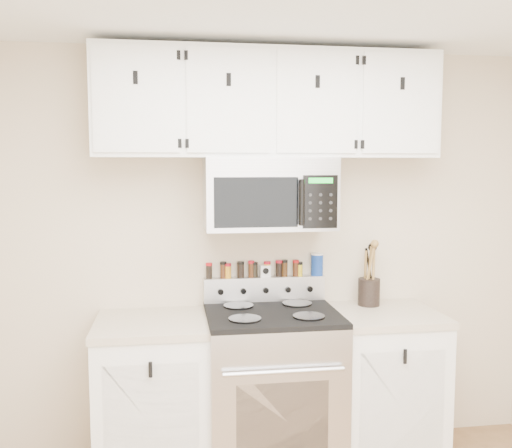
# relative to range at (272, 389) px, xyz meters

# --- Properties ---
(back_wall) EXTENTS (3.50, 0.01, 2.50)m
(back_wall) POSITION_rel_range_xyz_m (0.00, 0.32, 0.76)
(back_wall) COLOR #C9B596
(back_wall) RESTS_ON floor
(range) EXTENTS (0.76, 0.65, 1.10)m
(range) POSITION_rel_range_xyz_m (0.00, 0.00, 0.00)
(range) COLOR #B7B7BA
(range) RESTS_ON floor
(base_cabinet_left) EXTENTS (0.64, 0.62, 0.92)m
(base_cabinet_left) POSITION_rel_range_xyz_m (-0.69, 0.02, -0.03)
(base_cabinet_left) COLOR white
(base_cabinet_left) RESTS_ON floor
(base_cabinet_right) EXTENTS (0.64, 0.62, 0.92)m
(base_cabinet_right) POSITION_rel_range_xyz_m (0.69, 0.02, -0.03)
(base_cabinet_right) COLOR white
(base_cabinet_right) RESTS_ON floor
(microwave) EXTENTS (0.76, 0.44, 0.42)m
(microwave) POSITION_rel_range_xyz_m (0.00, 0.13, 1.14)
(microwave) COLOR #9E9EA3
(microwave) RESTS_ON back_wall
(upper_cabinets) EXTENTS (2.00, 0.35, 0.62)m
(upper_cabinets) POSITION_rel_range_xyz_m (-0.00, 0.15, 1.66)
(upper_cabinets) COLOR white
(upper_cabinets) RESTS_ON back_wall
(utensil_crock) EXTENTS (0.14, 0.14, 0.39)m
(utensil_crock) POSITION_rel_range_xyz_m (0.65, 0.18, 0.53)
(utensil_crock) COLOR black
(utensil_crock) RESTS_ON base_cabinet_right
(kitchen_timer) EXTENTS (0.07, 0.06, 0.07)m
(kitchen_timer) POSITION_rel_range_xyz_m (0.00, 0.28, 0.65)
(kitchen_timer) COLOR silver
(kitchen_timer) RESTS_ON range
(salt_canister) EXTENTS (0.08, 0.08, 0.14)m
(salt_canister) POSITION_rel_range_xyz_m (0.34, 0.28, 0.68)
(salt_canister) COLOR navy
(salt_canister) RESTS_ON range
(spice_jar_0) EXTENTS (0.04, 0.04, 0.10)m
(spice_jar_0) POSITION_rel_range_xyz_m (-0.35, 0.28, 0.66)
(spice_jar_0) COLOR black
(spice_jar_0) RESTS_ON range
(spice_jar_1) EXTENTS (0.04, 0.04, 0.10)m
(spice_jar_1) POSITION_rel_range_xyz_m (-0.26, 0.28, 0.66)
(spice_jar_1) COLOR #41210F
(spice_jar_1) RESTS_ON range
(spice_jar_2) EXTENTS (0.04, 0.04, 0.09)m
(spice_jar_2) POSITION_rel_range_xyz_m (-0.23, 0.28, 0.66)
(spice_jar_2) COLOR orange
(spice_jar_2) RESTS_ON range
(spice_jar_3) EXTENTS (0.04, 0.04, 0.10)m
(spice_jar_3) POSITION_rel_range_xyz_m (-0.15, 0.28, 0.66)
(spice_jar_3) COLOR black
(spice_jar_3) RESTS_ON range
(spice_jar_4) EXTENTS (0.04, 0.04, 0.10)m
(spice_jar_4) POSITION_rel_range_xyz_m (-0.08, 0.28, 0.67)
(spice_jar_4) COLOR #442410
(spice_jar_4) RESTS_ON range
(spice_jar_5) EXTENTS (0.04, 0.04, 0.09)m
(spice_jar_5) POSITION_rel_range_xyz_m (-0.06, 0.28, 0.66)
(spice_jar_5) COLOR black
(spice_jar_5) RESTS_ON range
(spice_jar_6) EXTENTS (0.04, 0.04, 0.10)m
(spice_jar_6) POSITION_rel_range_xyz_m (0.02, 0.28, 0.66)
(spice_jar_6) COLOR orange
(spice_jar_6) RESTS_ON range
(spice_jar_7) EXTENTS (0.04, 0.04, 0.10)m
(spice_jar_7) POSITION_rel_range_xyz_m (0.09, 0.28, 0.67)
(spice_jar_7) COLOR black
(spice_jar_7) RESTS_ON range
(spice_jar_8) EXTENTS (0.04, 0.04, 0.10)m
(spice_jar_8) POSITION_rel_range_xyz_m (0.13, 0.28, 0.67)
(spice_jar_8) COLOR #39210D
(spice_jar_8) RESTS_ON range
(spice_jar_9) EXTENTS (0.04, 0.04, 0.10)m
(spice_jar_9) POSITION_rel_range_xyz_m (0.20, 0.28, 0.66)
(spice_jar_9) COLOR #41200F
(spice_jar_9) RESTS_ON range
(spice_jar_10) EXTENTS (0.04, 0.04, 0.09)m
(spice_jar_10) POSITION_rel_range_xyz_m (0.23, 0.28, 0.66)
(spice_jar_10) COLOR gold
(spice_jar_10) RESTS_ON range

